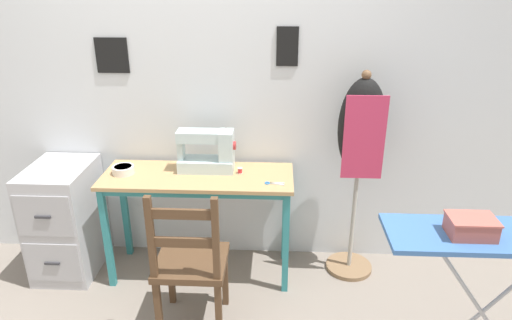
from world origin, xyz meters
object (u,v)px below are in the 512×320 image
object	(u,v)px
thread_spool_near_machine	(240,171)
fabric_bowl	(123,170)
sewing_machine	(209,152)
storage_box	(471,226)
ironing_board	(498,244)
filing_cabinet	(66,219)
wooden_chair	(190,264)
scissors	(271,183)
dress_form	(361,139)

from	to	relation	value
thread_spool_near_machine	fabric_bowl	bearing A→B (deg)	-176.94
sewing_machine	thread_spool_near_machine	bearing A→B (deg)	-11.19
sewing_machine	fabric_bowl	size ratio (longest dim) A/B	2.67
fabric_bowl	storage_box	size ratio (longest dim) A/B	0.68
fabric_bowl	storage_box	distance (m)	2.06
fabric_bowl	ironing_board	size ratio (longest dim) A/B	0.14
fabric_bowl	filing_cabinet	size ratio (longest dim) A/B	0.18
fabric_bowl	ironing_board	xyz separation A→B (m)	(2.01, -0.84, 0.05)
sewing_machine	wooden_chair	bearing A→B (deg)	-93.46
scissors	sewing_machine	bearing A→B (deg)	155.42
fabric_bowl	scissors	xyz separation A→B (m)	(0.96, -0.11, -0.02)
scissors	storage_box	distance (m)	1.19
sewing_machine	ironing_board	world-z (taller)	sewing_machine
filing_cabinet	storage_box	distance (m)	2.52
sewing_machine	thread_spool_near_machine	world-z (taller)	sewing_machine
thread_spool_near_machine	wooden_chair	bearing A→B (deg)	-113.04
fabric_bowl	thread_spool_near_machine	distance (m)	0.76
ironing_board	storage_box	distance (m)	0.18
storage_box	thread_spool_near_machine	bearing A→B (deg)	140.64
scissors	dress_form	size ratio (longest dim) A/B	0.09
dress_form	filing_cabinet	bearing A→B (deg)	-177.79
sewing_machine	filing_cabinet	xyz separation A→B (m)	(-0.99, -0.08, -0.48)
storage_box	fabric_bowl	bearing A→B (deg)	155.06
wooden_chair	dress_form	world-z (taller)	dress_form
thread_spool_near_machine	ironing_board	world-z (taller)	ironing_board
fabric_bowl	wooden_chair	distance (m)	0.81
wooden_chair	ironing_board	bearing A→B (deg)	-12.02
wooden_chair	thread_spool_near_machine	bearing A→B (deg)	66.96
sewing_machine	scissors	size ratio (longest dim) A/B	3.04
sewing_machine	storage_box	distance (m)	1.61
fabric_bowl	wooden_chair	xyz separation A→B (m)	(0.52, -0.52, -0.34)
filing_cabinet	dress_form	world-z (taller)	dress_form
sewing_machine	scissors	xyz separation A→B (m)	(0.41, -0.19, -0.13)
wooden_chair	ironing_board	world-z (taller)	wooden_chair
wooden_chair	dress_form	bearing A→B (deg)	30.88
scissors	thread_spool_near_machine	world-z (taller)	thread_spool_near_machine
scissors	filing_cabinet	xyz separation A→B (m)	(-1.41, 0.11, -0.36)
dress_form	sewing_machine	bearing A→B (deg)	179.76
filing_cabinet	dress_form	distance (m)	2.05
scissors	wooden_chair	world-z (taller)	wooden_chair
fabric_bowl	thread_spool_near_machine	world-z (taller)	fabric_bowl
scissors	ironing_board	size ratio (longest dim) A/B	0.12
sewing_machine	thread_spool_near_machine	xyz separation A→B (m)	(0.20, -0.04, -0.11)
sewing_machine	storage_box	xyz separation A→B (m)	(1.31, -0.95, 0.04)
sewing_machine	filing_cabinet	world-z (taller)	sewing_machine
scissors	thread_spool_near_machine	distance (m)	0.25
filing_cabinet	storage_box	xyz separation A→B (m)	(2.30, -0.87, 0.53)
sewing_machine	storage_box	world-z (taller)	sewing_machine
thread_spool_near_machine	wooden_chair	xyz separation A→B (m)	(-0.24, -0.57, -0.33)
fabric_bowl	dress_form	distance (m)	1.54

